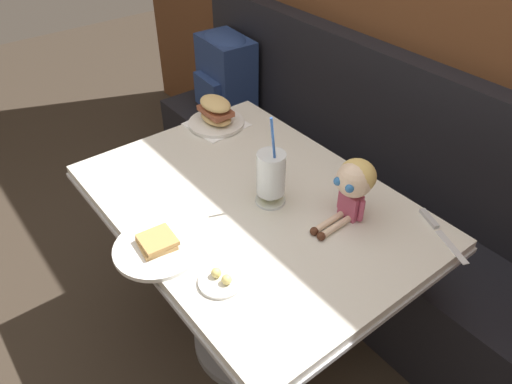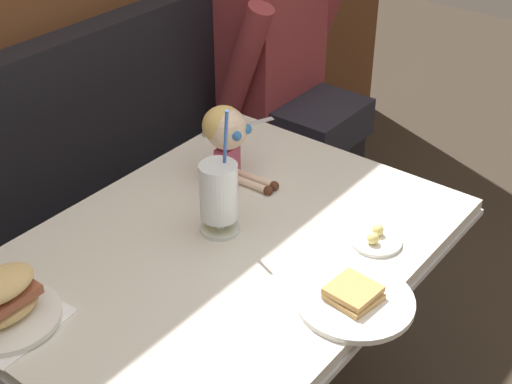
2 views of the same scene
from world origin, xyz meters
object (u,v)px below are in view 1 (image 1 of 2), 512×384
object	(u,v)px
milkshake_glass	(271,176)
butter_saucer	(221,280)
sandwich_plate	(216,114)
butter_knife	(435,226)
backpack	(225,70)
toast_plate	(157,247)
seated_doll	(354,182)

from	to	relation	value
milkshake_glass	butter_saucer	bearing A→B (deg)	-60.08
sandwich_plate	butter_knife	distance (m)	0.92
butter_saucer	backpack	distance (m)	1.52
toast_plate	seated_doll	distance (m)	0.60
milkshake_glass	seated_doll	size ratio (longest dim) A/B	1.43
butter_knife	milkshake_glass	bearing A→B (deg)	-141.96
toast_plate	backpack	world-z (taller)	backpack
butter_saucer	butter_knife	world-z (taller)	butter_saucer
butter_knife	seated_doll	bearing A→B (deg)	-139.52
sandwich_plate	seated_doll	size ratio (longest dim) A/B	1.00
backpack	butter_knife	bearing A→B (deg)	-9.79
sandwich_plate	butter_saucer	xyz separation A→B (m)	(0.69, -0.45, -0.04)
sandwich_plate	butter_knife	bearing A→B (deg)	10.95
toast_plate	seated_doll	world-z (taller)	seated_doll
sandwich_plate	backpack	bearing A→B (deg)	142.30
milkshake_glass	butter_saucer	xyz separation A→B (m)	(0.18, -0.32, -0.09)
milkshake_glass	butter_knife	distance (m)	0.51
milkshake_glass	seated_doll	xyz separation A→B (m)	(0.20, 0.15, 0.03)
backpack	butter_saucer	bearing A→B (deg)	-35.41
butter_saucer	seated_doll	xyz separation A→B (m)	(0.02, 0.46, 0.12)
milkshake_glass	seated_doll	bearing A→B (deg)	35.55
backpack	sandwich_plate	bearing A→B (deg)	-37.70
butter_knife	seated_doll	distance (m)	0.28
butter_saucer	butter_knife	bearing A→B (deg)	71.20
sandwich_plate	butter_saucer	world-z (taller)	sandwich_plate
toast_plate	sandwich_plate	distance (m)	0.71
toast_plate	butter_saucer	world-z (taller)	toast_plate
butter_knife	backpack	xyz separation A→B (m)	(-1.45, 0.25, -0.09)
toast_plate	sandwich_plate	world-z (taller)	sandwich_plate
milkshake_glass	sandwich_plate	size ratio (longest dim) A/B	1.44
sandwich_plate	seated_doll	distance (m)	0.71
toast_plate	milkshake_glass	distance (m)	0.40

